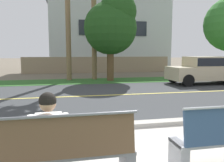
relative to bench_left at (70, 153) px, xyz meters
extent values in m
plane|color=#665B4C|center=(1.20, 7.81, -0.45)|extent=(140.00, 140.00, 0.00)
cube|color=#ADA89E|center=(1.20, 2.16, -0.40)|extent=(44.00, 0.30, 0.11)
cube|color=#383A3D|center=(1.20, 6.31, -0.45)|extent=(52.00, 8.00, 0.01)
cube|color=#E0CC4C|center=(1.20, 6.31, -0.44)|extent=(48.00, 0.14, 0.01)
cube|color=#2D6026|center=(1.20, 11.27, -0.44)|extent=(48.00, 2.80, 0.02)
cube|color=slate|center=(0.80, 0.07, -0.23)|extent=(0.14, 0.40, 0.45)
cube|color=slate|center=(0.00, 0.07, -0.03)|extent=(1.74, 0.44, 0.05)
cube|color=brown|center=(0.00, -0.13, 0.26)|extent=(1.67, 0.12, 0.52)
cylinder|color=slate|center=(0.00, -0.14, 0.54)|extent=(1.74, 0.04, 0.04)
cube|color=#9EA0A8|center=(1.59, 0.07, -0.23)|extent=(0.14, 0.40, 0.45)
cylinder|color=black|center=(-0.35, 0.26, 0.06)|extent=(0.15, 0.42, 0.15)
cylinder|color=black|center=(-0.17, 0.26, 0.06)|extent=(0.15, 0.42, 0.15)
cylinder|color=black|center=(-0.35, 0.45, -0.24)|extent=(0.12, 0.12, 0.43)
cylinder|color=black|center=(-0.17, 0.45, -0.24)|extent=(0.12, 0.12, 0.43)
cube|color=silver|center=(-0.26, 0.07, 0.26)|extent=(0.34, 0.20, 0.52)
cylinder|color=silver|center=(-0.47, 0.09, 0.28)|extent=(0.09, 0.09, 0.46)
cylinder|color=silver|center=(-0.04, 0.09, 0.28)|extent=(0.09, 0.09, 0.46)
sphere|color=tan|center=(-0.26, 0.08, 0.65)|extent=(0.21, 0.21, 0.21)
sphere|color=black|center=(-0.26, 0.08, 0.69)|extent=(0.22, 0.22, 0.22)
cube|color=#C6B793|center=(7.86, 8.71, 0.17)|extent=(4.30, 1.76, 0.72)
cube|color=#C6B793|center=(7.86, 8.71, 0.79)|extent=(2.24, 1.58, 0.60)
cube|color=black|center=(7.86, 8.71, 0.81)|extent=(2.15, 1.62, 0.43)
cylinder|color=black|center=(9.46, 9.55, -0.13)|extent=(0.64, 0.18, 0.64)
cylinder|color=black|center=(6.26, 7.87, -0.13)|extent=(0.64, 0.18, 0.64)
cylinder|color=black|center=(6.26, 9.55, -0.13)|extent=(0.64, 0.18, 0.64)
cylinder|color=brown|center=(2.84, 11.31, 0.57)|extent=(0.43, 0.43, 2.04)
sphere|color=#1E4719|center=(2.84, 11.31, 2.81)|extent=(3.26, 3.26, 3.26)
sphere|color=#1E4719|center=(3.25, 11.06, 3.79)|extent=(2.28, 2.28, 2.28)
cylinder|color=brown|center=(0.30, 12.09, 3.82)|extent=(0.32, 0.32, 8.54)
cylinder|color=brown|center=(1.95, 12.27, 4.10)|extent=(0.32, 0.32, 9.10)
cube|color=gray|center=(3.02, 17.42, 0.25)|extent=(13.00, 0.36, 1.40)
cube|color=#B7BCC1|center=(4.37, 20.62, 3.11)|extent=(11.14, 6.40, 7.12)
cube|color=#232833|center=(1.87, 17.39, 3.46)|extent=(1.10, 0.06, 1.30)
cube|color=#232833|center=(6.88, 17.39, 3.46)|extent=(1.10, 0.06, 1.30)
camera|label=1|loc=(-0.05, -2.93, 1.30)|focal=37.10mm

